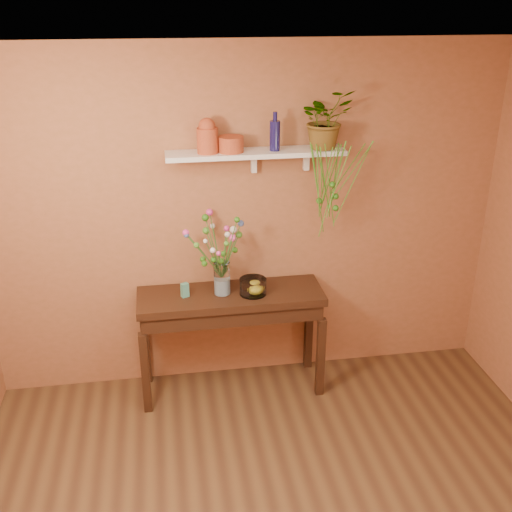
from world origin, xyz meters
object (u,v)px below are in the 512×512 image
object	(u,v)px
sideboard	(231,307)
glass_vase	(222,280)
blue_bottle	(275,135)
glass_bowl	(253,287)
terracotta_jug	(207,136)
spider_plant	(325,119)
bouquet	(218,240)

from	to	relation	value
sideboard	glass_vase	size ratio (longest dim) A/B	5.52
blue_bottle	glass_vase	world-z (taller)	blue_bottle
glass_bowl	glass_vase	bearing A→B (deg)	168.83
sideboard	terracotta_jug	xyz separation A→B (m)	(-0.13, 0.10, 1.32)
spider_plant	glass_vase	xyz separation A→B (m)	(-0.79, -0.11, -1.17)
blue_bottle	glass_vase	size ratio (longest dim) A/B	1.07
sideboard	blue_bottle	distance (m)	1.36
bouquet	glass_bowl	distance (m)	0.46
blue_bottle	bouquet	bearing A→B (deg)	-169.24
terracotta_jug	blue_bottle	bearing A→B (deg)	-0.23
blue_bottle	glass_bowl	distance (m)	1.15
sideboard	blue_bottle	world-z (taller)	blue_bottle
glass_vase	glass_bowl	size ratio (longest dim) A/B	1.25
glass_vase	spider_plant	bearing A→B (deg)	8.29
terracotta_jug	bouquet	distance (m)	0.76
terracotta_jug	spider_plant	size ratio (longest dim) A/B	0.59
blue_bottle	glass_vase	distance (m)	1.16
glass_vase	bouquet	bearing A→B (deg)	146.05
spider_plant	glass_bowl	size ratio (longest dim) A/B	2.06
sideboard	glass_bowl	distance (m)	0.25
glass_bowl	terracotta_jug	bearing A→B (deg)	154.12
terracotta_jug	glass_vase	size ratio (longest dim) A/B	0.97
blue_bottle	glass_bowl	world-z (taller)	blue_bottle
spider_plant	bouquet	size ratio (longest dim) A/B	0.83
terracotta_jug	bouquet	bearing A→B (deg)	-61.06
blue_bottle	bouquet	distance (m)	0.87
blue_bottle	glass_vase	bearing A→B (deg)	-166.70
sideboard	bouquet	world-z (taller)	bouquet
terracotta_jug	glass_vase	world-z (taller)	terracotta_jug
blue_bottle	spider_plant	bearing A→B (deg)	2.58
blue_bottle	spider_plant	distance (m)	0.39
glass_vase	glass_bowl	bearing A→B (deg)	-11.17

